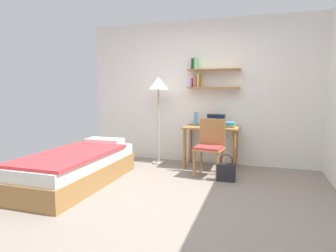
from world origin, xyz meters
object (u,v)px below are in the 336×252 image
at_px(standing_lamp, 158,88).
at_px(laptop, 215,123).
at_px(bed, 77,168).
at_px(desk_chair, 210,145).
at_px(desk, 211,135).
at_px(water_bottle, 196,119).
at_px(handbag, 226,172).
at_px(book_stack, 230,125).

bearing_deg(standing_lamp, laptop, 2.21).
xyz_separation_m(bed, desk_chair, (1.73, 1.01, 0.25)).
xyz_separation_m(desk, water_bottle, (-0.29, 0.08, 0.26)).
height_order(bed, laptop, laptop).
xyz_separation_m(standing_lamp, handbag, (1.31, -0.70, -1.23)).
distance_m(desk_chair, laptop, 0.59).
distance_m(bed, standing_lamp, 2.00).
xyz_separation_m(laptop, handbag, (0.28, -0.74, -0.63)).
height_order(book_stack, handbag, book_stack).
distance_m(bed, desk, 2.27).
relative_size(standing_lamp, book_stack, 6.31).
bearing_deg(desk_chair, water_bottle, 121.54).
bearing_deg(desk_chair, handbag, -37.60).
distance_m(bed, handbag, 2.17).
bearing_deg(laptop, bed, -138.66).
distance_m(laptop, book_stack, 0.25).
relative_size(bed, handbag, 4.92).
height_order(bed, water_bottle, water_bottle).
distance_m(desk, water_bottle, 0.40).
relative_size(laptop, book_stack, 1.32).
bearing_deg(bed, water_bottle, 49.05).
height_order(desk, water_bottle, water_bottle).
bearing_deg(handbag, book_stack, 91.99).
bearing_deg(laptop, book_stack, -1.42).
xyz_separation_m(desk_chair, water_bottle, (-0.36, 0.58, 0.35)).
height_order(laptop, book_stack, laptop).
height_order(desk, standing_lamp, standing_lamp).
xyz_separation_m(desk, book_stack, (0.32, 0.01, 0.19)).
xyz_separation_m(bed, book_stack, (1.99, 1.52, 0.52)).
height_order(standing_lamp, handbag, standing_lamp).
bearing_deg(water_bottle, laptop, -9.29).
height_order(desk, laptop, laptop).
height_order(desk_chair, book_stack, desk_chair).
bearing_deg(laptop, water_bottle, 170.71).
xyz_separation_m(desk_chair, standing_lamp, (-1.03, 0.48, 0.88)).
height_order(bed, desk, desk).
height_order(desk_chair, water_bottle, water_bottle).
bearing_deg(desk, laptop, 16.97).
bearing_deg(desk, handbag, -64.24).
bearing_deg(bed, book_stack, 37.41).
relative_size(bed, desk, 2.15).
relative_size(desk, standing_lamp, 0.59).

